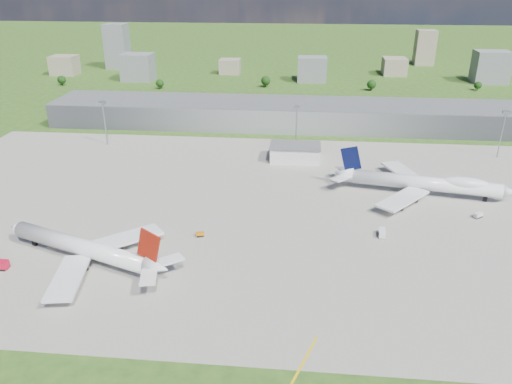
# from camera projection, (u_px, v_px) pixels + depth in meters

# --- Properties ---
(ground) EXTENTS (1400.00, 1400.00, 0.00)m
(ground) POSITION_uv_depth(u_px,v_px,m) (281.00, 132.00, 315.08)
(ground) COLOR #294E18
(ground) RESTS_ON ground
(apron) EXTENTS (360.00, 190.00, 0.08)m
(apron) POSITION_uv_depth(u_px,v_px,m) (291.00, 208.00, 214.19)
(apron) COLOR #9C998E
(apron) RESTS_ON ground
(terminal) EXTENTS (300.00, 42.00, 15.00)m
(terminal) POSITION_uv_depth(u_px,v_px,m) (282.00, 114.00, 325.66)
(terminal) COLOR gray
(terminal) RESTS_ON ground
(ops_building) EXTENTS (26.00, 16.00, 8.00)m
(ops_building) POSITION_uv_depth(u_px,v_px,m) (295.00, 153.00, 267.12)
(ops_building) COLOR silver
(ops_building) RESTS_ON ground
(mast_west) EXTENTS (3.50, 2.00, 25.90)m
(mast_west) POSITION_uv_depth(u_px,v_px,m) (104.00, 115.00, 284.87)
(mast_west) COLOR gray
(mast_west) RESTS_ON ground
(mast_center) EXTENTS (3.50, 2.00, 25.90)m
(mast_center) POSITION_uv_depth(u_px,v_px,m) (297.00, 121.00, 275.17)
(mast_center) COLOR gray
(mast_center) RESTS_ON ground
(mast_east) EXTENTS (3.50, 2.00, 25.90)m
(mast_east) POSITION_uv_depth(u_px,v_px,m) (503.00, 126.00, 265.46)
(mast_east) COLOR gray
(mast_east) RESTS_ON ground
(airliner_red_twin) EXTENTS (68.57, 51.99, 19.53)m
(airliner_red_twin) POSITION_uv_depth(u_px,v_px,m) (86.00, 249.00, 172.94)
(airliner_red_twin) COLOR white
(airliner_red_twin) RESTS_ON ground
(airliner_blue_quad) EXTENTS (77.77, 60.29, 20.40)m
(airliner_blue_quad) POSITION_uv_depth(u_px,v_px,m) (425.00, 183.00, 224.83)
(airliner_blue_quad) COLOR white
(airliner_blue_quad) RESTS_ON ground
(tug_yellow) EXTENTS (3.65, 2.71, 1.65)m
(tug_yellow) POSITION_uv_depth(u_px,v_px,m) (200.00, 234.00, 191.28)
(tug_yellow) COLOR #CA730B
(tug_yellow) RESTS_ON ground
(van_white_near) EXTENTS (2.91, 5.60, 2.73)m
(van_white_near) POSITION_uv_depth(u_px,v_px,m) (382.00, 233.00, 191.15)
(van_white_near) COLOR white
(van_white_near) RESTS_ON ground
(van_white_far) EXTENTS (4.34, 3.87, 2.13)m
(van_white_far) POSITION_uv_depth(u_px,v_px,m) (478.00, 215.00, 205.67)
(van_white_far) COLOR silver
(van_white_far) RESTS_ON ground
(bldg_far_w) EXTENTS (24.00, 20.00, 18.00)m
(bldg_far_w) POSITION_uv_depth(u_px,v_px,m) (64.00, 65.00, 485.36)
(bldg_far_w) COLOR gray
(bldg_far_w) RESTS_ON ground
(bldg_w) EXTENTS (28.00, 22.00, 24.00)m
(bldg_w) POSITION_uv_depth(u_px,v_px,m) (138.00, 67.00, 458.90)
(bldg_w) COLOR slate
(bldg_w) RESTS_ON ground
(bldg_cw) EXTENTS (20.00, 18.00, 14.00)m
(bldg_cw) POSITION_uv_depth(u_px,v_px,m) (230.00, 66.00, 490.24)
(bldg_cw) COLOR gray
(bldg_cw) RESTS_ON ground
(bldg_c) EXTENTS (26.00, 20.00, 22.00)m
(bldg_c) POSITION_uv_depth(u_px,v_px,m) (312.00, 69.00, 454.28)
(bldg_c) COLOR slate
(bldg_c) RESTS_ON ground
(bldg_ce) EXTENTS (22.00, 24.00, 16.00)m
(bldg_ce) POSITION_uv_depth(u_px,v_px,m) (394.00, 66.00, 484.81)
(bldg_ce) COLOR gray
(bldg_ce) RESTS_ON ground
(bldg_e) EXTENTS (30.00, 22.00, 28.00)m
(bldg_e) POSITION_uv_depth(u_px,v_px,m) (491.00, 67.00, 448.03)
(bldg_e) COLOR slate
(bldg_e) RESTS_ON ground
(bldg_tall_w) EXTENTS (22.00, 20.00, 44.00)m
(bldg_tall_w) POSITION_uv_depth(u_px,v_px,m) (117.00, 46.00, 512.90)
(bldg_tall_w) COLOR slate
(bldg_tall_w) RESTS_ON ground
(bldg_tall_e) EXTENTS (20.00, 18.00, 36.00)m
(bldg_tall_e) POSITION_uv_depth(u_px,v_px,m) (425.00, 48.00, 531.75)
(bldg_tall_e) COLOR gray
(bldg_tall_e) RESTS_ON ground
(tree_far_w) EXTENTS (7.20, 7.20, 8.80)m
(tree_far_w) POSITION_uv_depth(u_px,v_px,m) (62.00, 80.00, 439.70)
(tree_far_w) COLOR #382314
(tree_far_w) RESTS_ON ground
(tree_w) EXTENTS (6.75, 6.75, 8.25)m
(tree_w) POSITION_uv_depth(u_px,v_px,m) (160.00, 83.00, 427.35)
(tree_w) COLOR #382314
(tree_w) RESTS_ON ground
(tree_c) EXTENTS (8.10, 8.10, 9.90)m
(tree_c) POSITION_uv_depth(u_px,v_px,m) (266.00, 81.00, 432.64)
(tree_c) COLOR #382314
(tree_c) RESTS_ON ground
(tree_e) EXTENTS (7.65, 7.65, 9.35)m
(tree_e) POSITION_uv_depth(u_px,v_px,m) (372.00, 84.00, 420.29)
(tree_e) COLOR #382314
(tree_e) RESTS_ON ground
(tree_far_e) EXTENTS (6.30, 6.30, 7.70)m
(tree_far_e) POSITION_uv_depth(u_px,v_px,m) (478.00, 85.00, 421.84)
(tree_far_e) COLOR #382314
(tree_far_e) RESTS_ON ground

